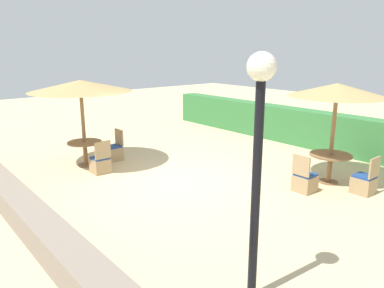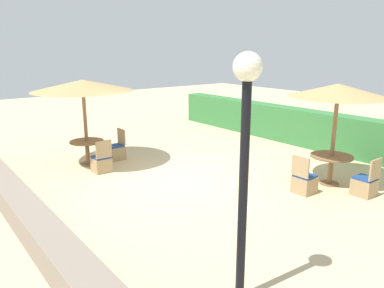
% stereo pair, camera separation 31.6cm
% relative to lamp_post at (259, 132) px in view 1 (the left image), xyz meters
% --- Properties ---
extents(ground_plane, '(40.00, 40.00, 0.00)m').
position_rel_lamp_post_xyz_m(ground_plane, '(-4.40, 2.00, -2.35)').
color(ground_plane, '#D1BA8C').
extents(hedge_row, '(13.00, 0.70, 1.26)m').
position_rel_lamp_post_xyz_m(hedge_row, '(-4.40, 7.80, -1.72)').
color(hedge_row, '#387A3D').
rests_on(hedge_row, ground_plane).
extents(stone_border, '(10.00, 0.56, 0.51)m').
position_rel_lamp_post_xyz_m(stone_border, '(-4.40, -1.71, -2.10)').
color(stone_border, gray).
rests_on(stone_border, ground_plane).
extents(lamp_post, '(0.36, 0.36, 3.32)m').
position_rel_lamp_post_xyz_m(lamp_post, '(0.00, 0.00, 0.00)').
color(lamp_post, black).
rests_on(lamp_post, ground_plane).
extents(parasol_front_left, '(2.85, 2.85, 2.49)m').
position_rel_lamp_post_xyz_m(parasol_front_left, '(-7.16, 0.83, -0.03)').
color(parasol_front_left, olive).
rests_on(parasol_front_left, ground_plane).
extents(round_table_front_left, '(0.98, 0.98, 0.72)m').
position_rel_lamp_post_xyz_m(round_table_front_left, '(-7.16, 0.83, -1.80)').
color(round_table_front_left, olive).
rests_on(round_table_front_left, ground_plane).
extents(patio_chair_front_left_north, '(0.46, 0.46, 0.93)m').
position_rel_lamp_post_xyz_m(patio_chair_front_left_north, '(-7.13, 1.75, -2.09)').
color(patio_chair_front_left_north, tan).
rests_on(patio_chair_front_left_north, ground_plane).
extents(patio_chair_front_left_east, '(0.46, 0.46, 0.93)m').
position_rel_lamp_post_xyz_m(patio_chair_front_left_east, '(-6.25, 0.85, -2.09)').
color(patio_chair_front_left_east, tan).
rests_on(patio_chair_front_left_east, ground_plane).
extents(parasol_back_right, '(2.36, 2.36, 2.53)m').
position_rel_lamp_post_xyz_m(parasol_back_right, '(-1.80, 5.00, 0.01)').
color(parasol_back_right, olive).
rests_on(parasol_back_right, ground_plane).
extents(round_table_back_right, '(1.04, 1.04, 0.75)m').
position_rel_lamp_post_xyz_m(round_table_back_right, '(-1.80, 5.00, -1.77)').
color(round_table_back_right, olive).
rests_on(round_table_back_right, ground_plane).
extents(patio_chair_back_right_east, '(0.46, 0.46, 0.93)m').
position_rel_lamp_post_xyz_m(patio_chair_back_right_east, '(-0.85, 4.95, -2.09)').
color(patio_chair_back_right_east, tan).
rests_on(patio_chair_back_right_east, ground_plane).
extents(patio_chair_back_right_south, '(0.46, 0.46, 0.93)m').
position_rel_lamp_post_xyz_m(patio_chair_back_right_south, '(-1.83, 3.97, -2.09)').
color(patio_chair_back_right_south, tan).
rests_on(patio_chair_back_right_south, ground_plane).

